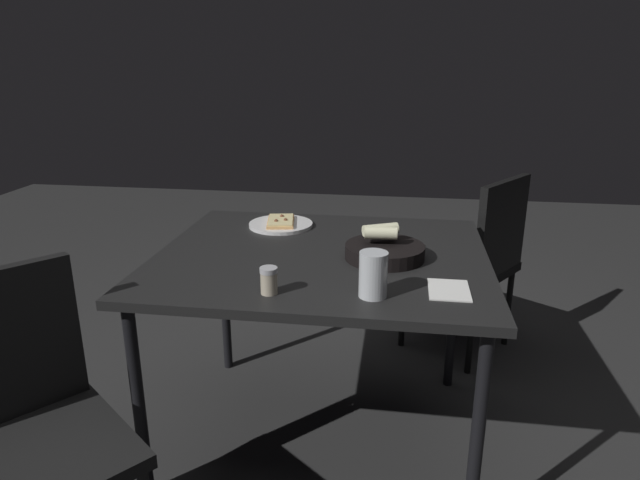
% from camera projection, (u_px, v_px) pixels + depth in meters
% --- Properties ---
extents(ground, '(8.00, 8.00, 0.00)m').
position_uv_depth(ground, '(322.00, 434.00, 2.19)').
color(ground, '#2B2B2B').
extents(dining_table, '(0.99, 1.15, 0.76)m').
position_uv_depth(dining_table, '(322.00, 269.00, 1.97)').
color(dining_table, black).
rests_on(dining_table, ground).
extents(pizza_plate, '(0.26, 0.26, 0.04)m').
position_uv_depth(pizza_plate, '(281.00, 224.00, 2.26)').
color(pizza_plate, silver).
rests_on(pizza_plate, dining_table).
extents(bread_basket, '(0.27, 0.27, 0.11)m').
position_uv_depth(bread_basket, '(384.00, 250.00, 1.90)').
color(bread_basket, black).
rests_on(bread_basket, dining_table).
extents(beer_glass, '(0.08, 0.08, 0.13)m').
position_uv_depth(beer_glass, '(373.00, 277.00, 1.58)').
color(beer_glass, silver).
rests_on(beer_glass, dining_table).
extents(pepper_shaker, '(0.05, 0.05, 0.08)m').
position_uv_depth(pepper_shaker, '(269.00, 282.00, 1.61)').
color(pepper_shaker, '#BFB299').
rests_on(pepper_shaker, dining_table).
extents(napkin, '(0.16, 0.12, 0.00)m').
position_uv_depth(napkin, '(449.00, 290.00, 1.64)').
color(napkin, white).
rests_on(napkin, dining_table).
extents(chair_near, '(0.61, 0.61, 0.89)m').
position_uv_depth(chair_near, '(476.00, 255.00, 2.66)').
color(chair_near, black).
rests_on(chair_near, ground).
extents(chair_far, '(0.62, 0.62, 0.89)m').
position_uv_depth(chair_far, '(22.00, 418.00, 1.45)').
color(chair_far, black).
rests_on(chair_far, ground).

